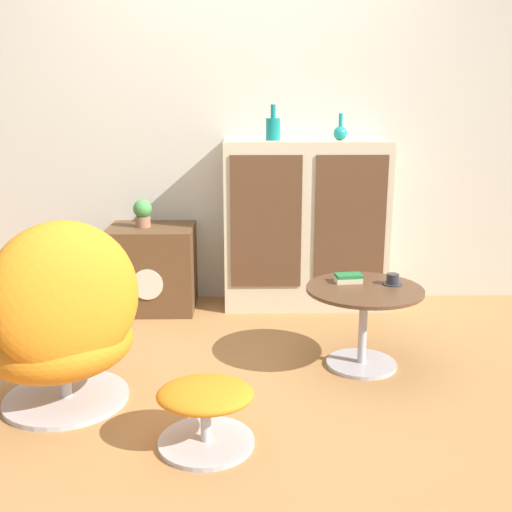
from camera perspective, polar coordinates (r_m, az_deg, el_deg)
The scene contains 12 objects.
ground_plane at distance 2.99m, azimuth -2.13°, elevation -12.66°, with size 12.00×12.00×0.00m, color #A87542.
wall_back at distance 4.15m, azimuth -1.89°, elevation 13.58°, with size 6.40×0.06×2.60m.
sideboard at distance 4.03m, azimuth 4.72°, elevation 2.96°, with size 1.08×0.37×1.12m.
tv_console at distance 4.08m, azimuth -9.83°, elevation -1.12°, with size 0.56×0.48×0.56m.
egg_chair at distance 2.82m, azimuth -17.83°, elevation -6.08°, with size 0.88×0.87×0.90m.
ottoman at distance 2.49m, azimuth -4.84°, elevation -13.95°, with size 0.40×0.40×0.27m.
coffee_table at distance 3.18m, azimuth 10.20°, elevation -5.35°, with size 0.61×0.61×0.43m.
vase_leftmost at distance 3.95m, azimuth 1.64°, elevation 12.09°, with size 0.09×0.09×0.23m.
vase_inner_left at distance 3.99m, azimuth 8.04°, elevation 11.59°, with size 0.09×0.09×0.17m.
potted_plant at distance 4.01m, azimuth -10.75°, elevation 4.12°, with size 0.12×0.12×0.18m.
teacup at distance 3.22m, azimuth 12.88°, elevation -2.25°, with size 0.10×0.10×0.06m.
book_stack at distance 3.21m, azimuth 8.80°, elevation -2.10°, with size 0.15×0.11×0.04m.
Camera 1 is at (0.06, -2.66, 1.36)m, focal length 42.00 mm.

